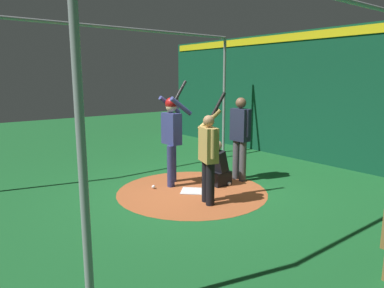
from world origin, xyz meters
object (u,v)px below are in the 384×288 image
(home_plate, at_px, (192,191))
(baseball_0, at_px, (153,187))
(batter, at_px, (172,132))
(umpire, at_px, (240,134))
(baseball_1, at_px, (229,184))
(visitor, at_px, (209,153))
(catcher, at_px, (217,168))

(home_plate, distance_m, baseball_0, 0.79)
(batter, relative_size, umpire, 1.20)
(umpire, relative_size, baseball_1, 24.18)
(baseball_0, height_order, baseball_1, same)
(batter, height_order, umpire, batter)
(home_plate, distance_m, batter, 1.27)
(visitor, height_order, baseball_0, visitor)
(baseball_0, relative_size, baseball_1, 1.00)
(home_plate, height_order, batter, batter)
(home_plate, relative_size, batter, 0.20)
(umpire, height_order, baseball_0, umpire)
(catcher, bearing_deg, baseball_0, -25.79)
(visitor, bearing_deg, baseball_1, -134.91)
(home_plate, distance_m, visitor, 1.14)
(catcher, distance_m, visitor, 1.24)
(home_plate, relative_size, baseball_1, 5.68)
(batter, height_order, baseball_0, batter)
(batter, bearing_deg, visitor, 83.35)
(batter, bearing_deg, home_plate, 91.04)
(visitor, distance_m, baseball_0, 1.59)
(batter, relative_size, baseball_0, 28.94)
(visitor, bearing_deg, umpire, -136.64)
(baseball_0, bearing_deg, home_plate, 130.06)
(home_plate, height_order, visitor, visitor)
(catcher, xyz_separation_m, baseball_1, (-0.16, 0.21, -0.33))
(baseball_1, bearing_deg, umpire, -158.90)
(batter, xyz_separation_m, baseball_1, (-0.85, 0.83, -1.06))
(catcher, bearing_deg, umpire, 177.47)
(home_plate, relative_size, catcher, 0.44)
(umpire, relative_size, baseball_0, 24.18)
(catcher, height_order, umpire, umpire)
(catcher, distance_m, baseball_1, 0.42)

